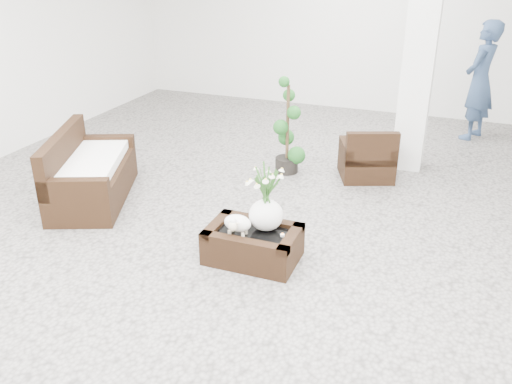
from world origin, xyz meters
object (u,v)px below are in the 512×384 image
(coffee_table, at_px, (253,246))
(topiary, at_px, (288,127))
(loveseat, at_px, (91,167))
(armchair, at_px, (367,152))

(coffee_table, xyz_separation_m, topiary, (-0.41, 2.33, 0.50))
(loveseat, bearing_deg, armchair, -79.88)
(coffee_table, height_order, topiary, topiary)
(loveseat, xyz_separation_m, topiary, (1.95, 1.71, 0.23))
(armchair, distance_m, topiary, 1.12)
(armchair, bearing_deg, loveseat, 11.25)
(coffee_table, bearing_deg, topiary, 99.98)
(armchair, xyz_separation_m, topiary, (-1.06, -0.22, 0.30))
(armchair, relative_size, topiary, 0.55)
(armchair, bearing_deg, coffee_table, 54.34)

